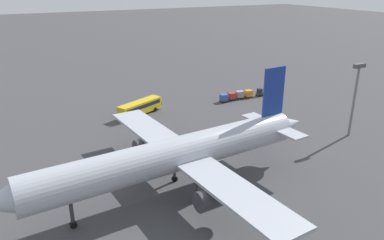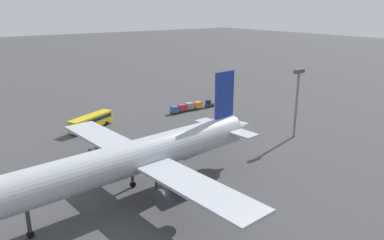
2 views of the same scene
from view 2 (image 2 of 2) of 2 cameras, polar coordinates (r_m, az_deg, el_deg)
ground_plane at (r=96.60m, az=-13.73°, el=0.00°), size 600.00×600.00×0.00m
airplane at (r=54.88m, az=-8.81°, el=-5.78°), size 51.07×44.05×16.96m
shuttle_bus_near at (r=89.73m, az=-15.14°, el=-0.12°), size 12.00×7.66×3.21m
shuttle_bus_far at (r=76.94m, az=3.07°, el=-2.44°), size 13.14×5.38×3.07m
baggage_tug at (r=105.72m, az=2.60°, el=2.47°), size 2.48×1.77×2.10m
worker_person at (r=96.62m, az=-12.10°, el=0.66°), size 0.38×0.38×1.74m
cargo_cart_orange at (r=103.55m, az=0.88°, el=2.32°), size 2.17×1.89×2.06m
cargo_cart_grey at (r=102.32m, az=-0.41°, el=2.14°), size 2.17×1.89×2.06m
cargo_cart_red at (r=100.72m, az=-1.56°, el=1.90°), size 2.17×1.89×2.06m
cargo_cart_blue at (r=99.00m, az=-2.68°, el=1.61°), size 2.17×1.89×2.06m
light_pole at (r=82.31m, az=15.73°, el=3.64°), size 2.80×0.70×14.85m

